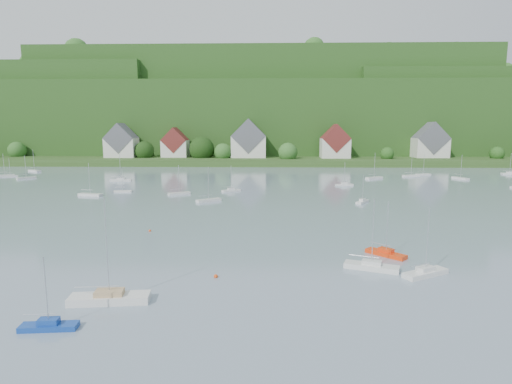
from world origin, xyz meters
TOP-DOWN VIEW (x-y plane):
  - far_shore_strip at (0.00, 200.00)m, footprint 600.00×60.00m
  - forested_ridge at (0.39, 268.57)m, footprint 620.00×181.22m
  - village_building_0 at (-55.00, 187.00)m, footprint 14.00×10.40m
  - village_building_1 at (-30.00, 189.00)m, footprint 12.00×9.36m
  - village_building_2 at (5.00, 188.00)m, footprint 16.00×11.44m
  - village_building_3 at (45.00, 186.00)m, footprint 13.00×10.40m
  - village_building_4 at (90.00, 190.00)m, footprint 15.00×10.40m
  - near_sailboat_1 at (-4.51, 24.24)m, footprint 4.84×1.79m
  - near_sailboat_2 at (-1.41, 29.83)m, footprint 7.87×3.03m
  - near_sailboat_3 at (32.26, 38.22)m, footprint 5.95×4.31m
  - near_sailboat_4 at (26.56, 40.20)m, footprint 6.63×4.00m
  - near_sailboat_5 at (29.82, 45.72)m, footprint 4.93×4.93m
  - mooring_buoy_1 at (29.90, 37.63)m, footprint 0.45×0.45m
  - mooring_buoy_2 at (8.12, 36.97)m, footprint 0.48×0.48m
  - mooring_buoy_3 at (-5.40, 57.88)m, footprint 0.42×0.42m
  - far_sailboat_cluster at (9.95, 120.73)m, footprint 185.91×69.01m

SIDE VIEW (x-z plane):
  - mooring_buoy_1 at x=29.90m, z-range -0.23..0.23m
  - mooring_buoy_2 at x=8.12m, z-range -0.24..0.24m
  - mooring_buoy_3 at x=-5.40m, z-range -0.21..0.21m
  - far_sailboat_cluster at x=9.95m, z-range -3.99..4.72m
  - near_sailboat_1 at x=-4.51m, z-range -2.81..3.59m
  - near_sailboat_5 at x=29.82m, z-range -3.26..4.09m
  - near_sailboat_3 at x=32.26m, z-range -3.55..4.41m
  - near_sailboat_4 at x=26.56m, z-range -3.88..4.78m
  - near_sailboat_2 at x=-1.41m, z-range -4.67..5.69m
  - far_shore_strip at x=0.00m, z-range 0.00..3.00m
  - village_building_1 at x=-30.00m, z-range 1.75..15.75m
  - village_building_3 at x=45.00m, z-range 1.68..17.18m
  - village_building_0 at x=-55.00m, z-range 1.51..17.51m
  - village_building_4 at x=90.00m, z-range 1.34..17.84m
  - village_building_2 at x=5.00m, z-range 1.27..19.27m
  - forested_ridge at x=0.39m, z-range -12.06..57.83m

